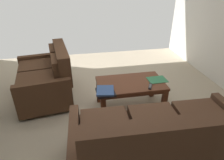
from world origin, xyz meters
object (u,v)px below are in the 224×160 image
at_px(book_stack, 105,92).
at_px(tv_remote, 150,86).
at_px(sofa_main, 160,140).
at_px(loose_magazine, 157,80).
at_px(coffee_table, 130,86).
at_px(loveseat_near, 47,78).

distance_m(book_stack, tv_remote, 0.68).
height_order(sofa_main, loose_magazine, sofa_main).
bearing_deg(sofa_main, tv_remote, -103.30).
height_order(book_stack, loose_magazine, book_stack).
relative_size(tv_remote, loose_magazine, 0.56).
xyz_separation_m(coffee_table, loose_magazine, (-0.43, 0.00, 0.08)).
xyz_separation_m(loveseat_near, coffee_table, (-1.31, 0.58, 0.02)).
relative_size(coffee_table, loose_magazine, 3.53).
distance_m(coffee_table, book_stack, 0.50).
xyz_separation_m(coffee_table, book_stack, (0.43, 0.24, 0.10)).
height_order(loveseat_near, tv_remote, loveseat_near).
bearing_deg(sofa_main, coffee_table, -88.63).
bearing_deg(loveseat_near, loose_magazine, 161.42).
height_order(sofa_main, tv_remote, sofa_main).
height_order(sofa_main, book_stack, sofa_main).
bearing_deg(loose_magazine, loveseat_near, -110.08).
bearing_deg(loveseat_near, book_stack, 137.04).
bearing_deg(book_stack, loveseat_near, -42.96).
bearing_deg(loveseat_near, sofa_main, 128.30).
relative_size(coffee_table, tv_remote, 6.27).
relative_size(sofa_main, tv_remote, 11.89).
relative_size(sofa_main, loose_magazine, 6.69).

